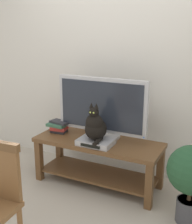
{
  "coord_description": "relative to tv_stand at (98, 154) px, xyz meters",
  "views": [
    {
      "loc": [
        1.29,
        -2.06,
        1.7
      ],
      "look_at": [
        -0.01,
        0.57,
        0.86
      ],
      "focal_mm": 47.11,
      "sensor_mm": 36.0,
      "label": 1
    }
  ],
  "objects": [
    {
      "name": "media_box",
      "position": [
        0.03,
        -0.11,
        0.19
      ],
      "size": [
        0.36,
        0.26,
        0.06
      ],
      "color": "#ADADB2",
      "rests_on": "tv_stand"
    },
    {
      "name": "cat",
      "position": [
        0.03,
        -0.13,
        0.37
      ],
      "size": [
        0.22,
        0.31,
        0.4
      ],
      "color": "black",
      "rests_on": "media_box"
    },
    {
      "name": "potted_plant",
      "position": [
        1.03,
        -0.25,
        0.11
      ],
      "size": [
        0.43,
        0.43,
        0.73
      ],
      "color": "#47474C",
      "rests_on": "ground"
    },
    {
      "name": "back_wall",
      "position": [
        0.01,
        0.53,
        1.04
      ],
      "size": [
        7.0,
        0.12,
        2.8
      ],
      "primitive_type": "cube",
      "color": "silver",
      "rests_on": "ground"
    },
    {
      "name": "tv",
      "position": [
        0.0,
        0.08,
        0.52
      ],
      "size": [
        1.03,
        0.2,
        0.68
      ],
      "color": "#B7B7BC",
      "rests_on": "tv_stand"
    },
    {
      "name": "tv_stand",
      "position": [
        0.0,
        0.0,
        0.0
      ],
      "size": [
        1.4,
        0.52,
        0.52
      ],
      "color": "brown",
      "rests_on": "ground"
    },
    {
      "name": "ground_plane",
      "position": [
        0.01,
        -0.62,
        -0.36
      ],
      "size": [
        12.0,
        12.0,
        0.0
      ],
      "primitive_type": "plane",
      "color": "#ADA393"
    },
    {
      "name": "book_stack",
      "position": [
        -0.53,
        0.04,
        0.23
      ],
      "size": [
        0.26,
        0.18,
        0.13
      ],
      "color": "#2D2D33",
      "rests_on": "tv_stand"
    }
  ]
}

